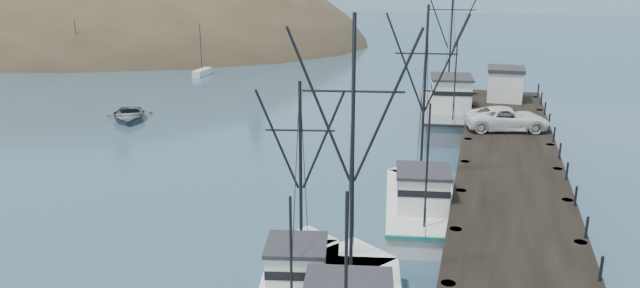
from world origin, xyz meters
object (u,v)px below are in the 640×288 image
object	(u,v)px
work_vessel	(448,112)
motorboat	(129,120)
pier_shed	(505,84)
trawler_mid	(300,285)
pickup_truck	(507,119)
pier	(510,170)
trawler_far	(420,204)

from	to	relation	value
work_vessel	motorboat	world-z (taller)	work_vessel
pier_shed	work_vessel	bearing A→B (deg)	-153.65
trawler_mid	work_vessel	bearing A→B (deg)	82.68
trawler_mid	pickup_truck	size ratio (longest dim) A/B	1.62
pier	trawler_mid	bearing A→B (deg)	-120.28
trawler_mid	trawler_far	xyz separation A→B (m)	(3.78, 10.08, 0.00)
trawler_mid	pickup_truck	bearing A→B (deg)	69.62
pier_shed	motorboat	bearing A→B (deg)	-166.98
trawler_mid	motorboat	size ratio (longest dim) A/B	1.64
trawler_far	motorboat	xyz separation A→B (m)	(-27.01, 15.16, -0.82)
motorboat	trawler_mid	bearing A→B (deg)	-76.41
pier	pier_shed	xyz separation A→B (m)	(-0.10, 18.00, 1.73)
motorboat	work_vessel	bearing A→B (deg)	-18.42
trawler_far	pickup_truck	size ratio (longest dim) A/B	2.01
trawler_far	motorboat	world-z (taller)	trawler_far
trawler_far	pickup_truck	xyz separation A→B (m)	(4.61, 12.49, 1.99)
motorboat	pickup_truck	bearing A→B (deg)	-33.86
work_vessel	pier_shed	xyz separation A→B (m)	(4.49, 2.23, 2.19)
pier_shed	pickup_truck	bearing A→B (deg)	-90.03
pier	pickup_truck	world-z (taller)	pickup_truck
trawler_far	pickup_truck	bearing A→B (deg)	69.75
trawler_mid	pier_shed	world-z (taller)	trawler_mid
trawler_mid	pier_shed	xyz separation A→B (m)	(8.39, 32.55, 2.60)
work_vessel	motorboat	distance (m)	27.63
pier	trawler_far	xyz separation A→B (m)	(-4.72, -4.47, -0.87)
trawler_far	pier_shed	bearing A→B (deg)	78.40
pier_shed	pickup_truck	xyz separation A→B (m)	(-0.01, -9.98, -0.61)
work_vessel	pickup_truck	size ratio (longest dim) A/B	2.54
pier	trawler_mid	world-z (taller)	trawler_mid
pier	pier_shed	bearing A→B (deg)	90.33
pickup_truck	motorboat	size ratio (longest dim) A/B	1.01
pier_shed	pier	bearing A→B (deg)	-89.67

